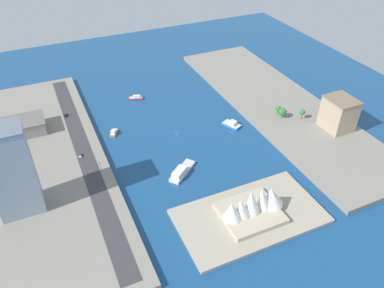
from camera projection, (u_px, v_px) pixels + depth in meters
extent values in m
plane|color=navy|center=(177.00, 132.00, 288.58)|extent=(440.00, 440.00, 0.00)
cube|color=gray|center=(278.00, 105.00, 318.16)|extent=(70.00, 240.00, 3.35)
cube|color=gray|center=(51.00, 162.00, 257.01)|extent=(70.00, 240.00, 3.35)
cube|color=#A89E89|center=(250.00, 216.00, 218.04)|extent=(83.99, 46.61, 2.00)
cube|color=#38383D|center=(84.00, 151.00, 263.37)|extent=(11.03, 228.00, 0.15)
cube|color=orange|center=(114.00, 133.00, 286.00)|extent=(8.03, 9.92, 1.72)
cone|color=orange|center=(116.00, 129.00, 290.07)|extent=(2.13, 2.13, 1.55)
cube|color=white|center=(113.00, 132.00, 283.61)|extent=(4.50, 4.66, 2.35)
cube|color=beige|center=(114.00, 132.00, 285.46)|extent=(7.71, 9.52, 0.10)
cube|color=red|center=(136.00, 98.00, 328.53)|extent=(12.33, 7.49, 1.61)
cone|color=red|center=(129.00, 99.00, 328.14)|extent=(1.85, 1.85, 1.45)
cube|color=white|center=(137.00, 96.00, 327.51)|extent=(6.91, 4.70, 1.95)
cube|color=beige|center=(136.00, 97.00, 328.02)|extent=(11.84, 7.19, 0.10)
cube|color=silver|center=(183.00, 171.00, 249.79)|extent=(23.20, 20.45, 2.02)
cone|color=silver|center=(191.00, 161.00, 258.87)|extent=(2.55, 2.55, 1.81)
cube|color=white|center=(179.00, 172.00, 245.10)|extent=(12.45, 11.56, 3.33)
cube|color=beige|center=(182.00, 170.00, 249.16)|extent=(22.27, 19.63, 0.10)
cube|color=blue|center=(232.00, 125.00, 294.71)|extent=(13.04, 16.13, 1.75)
cone|color=blue|center=(224.00, 121.00, 298.65)|extent=(2.10, 2.10, 1.58)
cube|color=white|center=(233.00, 123.00, 292.87)|extent=(6.91, 6.93, 2.79)
cube|color=beige|center=(232.00, 124.00, 294.16)|extent=(12.52, 15.48, 0.10)
cube|color=tan|center=(339.00, 114.00, 280.26)|extent=(18.64, 21.58, 23.77)
cube|color=#7C6B55|center=(342.00, 100.00, 272.97)|extent=(19.39, 22.45, 0.80)
cube|color=gray|center=(19.00, 128.00, 278.67)|extent=(36.35, 22.19, 9.22)
cube|color=slate|center=(17.00, 122.00, 275.70)|extent=(37.80, 23.08, 0.80)
cube|color=#8C9EB2|center=(11.00, 172.00, 203.92)|extent=(23.35, 17.59, 54.14)
cylinder|color=black|center=(81.00, 157.00, 257.58)|extent=(0.28, 0.65, 0.64)
cylinder|color=black|center=(79.00, 157.00, 257.11)|extent=(0.28, 0.65, 0.64)
cylinder|color=black|center=(81.00, 154.00, 259.99)|extent=(0.28, 0.65, 0.64)
cylinder|color=black|center=(78.00, 155.00, 259.51)|extent=(0.28, 0.65, 0.64)
cube|color=white|center=(80.00, 156.00, 258.36)|extent=(1.98, 4.67, 0.82)
cube|color=#262D38|center=(80.00, 155.00, 258.12)|extent=(1.69, 2.64, 0.57)
cylinder|color=black|center=(67.00, 116.00, 299.32)|extent=(0.27, 0.65, 0.64)
cylinder|color=black|center=(65.00, 117.00, 298.78)|extent=(0.27, 0.65, 0.64)
cylinder|color=black|center=(66.00, 114.00, 301.95)|extent=(0.27, 0.65, 0.64)
cylinder|color=black|center=(64.00, 115.00, 301.41)|extent=(0.27, 0.65, 0.64)
cube|color=black|center=(66.00, 115.00, 300.17)|extent=(2.13, 5.12, 0.84)
cube|color=#262D38|center=(65.00, 114.00, 299.96)|extent=(1.82, 2.89, 0.51)
cylinder|color=black|center=(100.00, 167.00, 245.64)|extent=(0.18, 0.18, 5.50)
cube|color=black|center=(100.00, 163.00, 243.71)|extent=(0.36, 0.36, 1.00)
sphere|color=red|center=(100.00, 162.00, 243.50)|extent=(0.24, 0.24, 0.24)
sphere|color=yellow|center=(100.00, 163.00, 243.71)|extent=(0.24, 0.24, 0.24)
sphere|color=green|center=(100.00, 163.00, 243.92)|extent=(0.24, 0.24, 0.24)
cube|color=#BCAD93|center=(250.00, 213.00, 216.56)|extent=(33.34, 29.76, 3.00)
cone|color=white|center=(271.00, 197.00, 216.51)|extent=(14.63, 13.19, 13.76)
cone|color=white|center=(263.00, 198.00, 213.60)|extent=(10.62, 8.07, 16.30)
cone|color=white|center=(252.00, 201.00, 211.08)|extent=(11.06, 9.17, 16.52)
cone|color=white|center=(241.00, 207.00, 210.12)|extent=(10.61, 8.81, 12.81)
cone|color=white|center=(232.00, 211.00, 208.17)|extent=(11.46, 10.35, 12.46)
cylinder|color=brown|center=(278.00, 112.00, 302.16)|extent=(0.50, 0.50, 2.94)
sphere|color=#2D7233|center=(278.00, 109.00, 300.18)|extent=(4.66, 4.66, 4.66)
cylinder|color=brown|center=(282.00, 116.00, 297.48)|extent=(0.50, 0.50, 3.01)
sphere|color=#2D7233|center=(282.00, 112.00, 295.12)|extent=(6.19, 6.19, 6.19)
cylinder|color=brown|center=(301.00, 117.00, 295.66)|extent=(0.50, 0.50, 4.43)
sphere|color=#2D7233|center=(302.00, 112.00, 293.30)|extent=(4.43, 4.43, 4.43)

